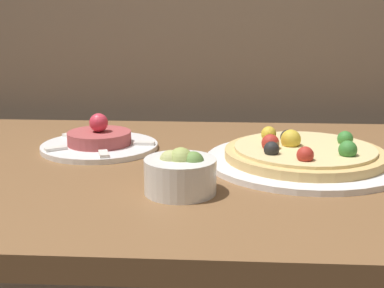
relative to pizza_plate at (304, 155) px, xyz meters
name	(u,v)px	position (x,y,z in m)	size (l,w,h in m)	color
dining_table	(195,221)	(-0.19, -0.02, -0.12)	(1.34, 0.73, 0.76)	brown
pizza_plate	(304,155)	(0.00, 0.00, 0.00)	(0.34, 0.34, 0.06)	white
tartare_plate	(100,142)	(-0.38, 0.08, 0.00)	(0.22, 0.22, 0.07)	white
small_bowl	(180,173)	(-0.20, -0.16, 0.01)	(0.11, 0.11, 0.07)	white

